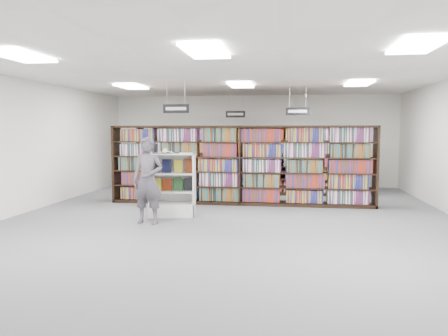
# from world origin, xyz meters

# --- Properties ---
(floor) EXTENTS (12.00, 12.00, 0.00)m
(floor) POSITION_xyz_m (0.00, 0.00, 0.00)
(floor) COLOR #4F4F54
(floor) RESTS_ON ground
(ceiling) EXTENTS (10.00, 12.00, 0.10)m
(ceiling) POSITION_xyz_m (0.00, 0.00, 3.20)
(ceiling) COLOR white
(ceiling) RESTS_ON wall_back
(wall_back) EXTENTS (10.00, 0.10, 3.20)m
(wall_back) POSITION_xyz_m (0.00, 6.00, 1.60)
(wall_back) COLOR silver
(wall_back) RESTS_ON ground
(wall_front) EXTENTS (10.00, 0.10, 3.20)m
(wall_front) POSITION_xyz_m (0.00, -6.00, 1.60)
(wall_front) COLOR silver
(wall_front) RESTS_ON ground
(wall_left) EXTENTS (0.10, 12.00, 3.20)m
(wall_left) POSITION_xyz_m (-5.00, 0.00, 1.60)
(wall_left) COLOR silver
(wall_left) RESTS_ON ground
(bookshelf_row_near) EXTENTS (7.00, 0.60, 2.10)m
(bookshelf_row_near) POSITION_xyz_m (0.00, 2.00, 1.05)
(bookshelf_row_near) COLOR black
(bookshelf_row_near) RESTS_ON floor
(bookshelf_row_mid) EXTENTS (7.00, 0.60, 2.10)m
(bookshelf_row_mid) POSITION_xyz_m (0.00, 4.00, 1.05)
(bookshelf_row_mid) COLOR black
(bookshelf_row_mid) RESTS_ON floor
(bookshelf_row_far) EXTENTS (7.00, 0.60, 2.10)m
(bookshelf_row_far) POSITION_xyz_m (0.00, 5.70, 1.05)
(bookshelf_row_far) COLOR black
(bookshelf_row_far) RESTS_ON floor
(aisle_sign_left) EXTENTS (0.65, 0.02, 0.80)m
(aisle_sign_left) POSITION_xyz_m (-1.50, 1.00, 2.53)
(aisle_sign_left) COLOR #B2B2B7
(aisle_sign_left) RESTS_ON ceiling
(aisle_sign_right) EXTENTS (0.65, 0.02, 0.80)m
(aisle_sign_right) POSITION_xyz_m (1.50, 3.00, 2.53)
(aisle_sign_right) COLOR #B2B2B7
(aisle_sign_right) RESTS_ON ceiling
(aisle_sign_center) EXTENTS (0.65, 0.02, 0.80)m
(aisle_sign_center) POSITION_xyz_m (-0.50, 5.00, 2.53)
(aisle_sign_center) COLOR #B2B2B7
(aisle_sign_center) RESTS_ON ceiling
(troffer_front_left) EXTENTS (0.60, 1.20, 0.04)m
(troffer_front_left) POSITION_xyz_m (-3.00, -3.00, 3.16)
(troffer_front_left) COLOR white
(troffer_front_left) RESTS_ON ceiling
(troffer_front_center) EXTENTS (0.60, 1.20, 0.04)m
(troffer_front_center) POSITION_xyz_m (0.00, -3.00, 3.16)
(troffer_front_center) COLOR white
(troffer_front_center) RESTS_ON ceiling
(troffer_front_right) EXTENTS (0.60, 1.20, 0.04)m
(troffer_front_right) POSITION_xyz_m (3.00, -3.00, 3.16)
(troffer_front_right) COLOR white
(troffer_front_right) RESTS_ON ceiling
(troffer_back_left) EXTENTS (0.60, 1.20, 0.04)m
(troffer_back_left) POSITION_xyz_m (-3.00, 2.00, 3.16)
(troffer_back_left) COLOR white
(troffer_back_left) RESTS_ON ceiling
(troffer_back_center) EXTENTS (0.60, 1.20, 0.04)m
(troffer_back_center) POSITION_xyz_m (0.00, 2.00, 3.16)
(troffer_back_center) COLOR white
(troffer_back_center) RESTS_ON ceiling
(troffer_back_right) EXTENTS (0.60, 1.20, 0.04)m
(troffer_back_right) POSITION_xyz_m (3.00, 2.00, 3.16)
(troffer_back_right) COLOR white
(troffer_back_right) RESTS_ON ceiling
(endcap_display) EXTENTS (1.10, 0.66, 1.46)m
(endcap_display) POSITION_xyz_m (-1.38, 0.17, 0.48)
(endcap_display) COLOR white
(endcap_display) RESTS_ON floor
(open_book) EXTENTS (0.67, 0.48, 0.13)m
(open_book) POSITION_xyz_m (-1.52, 0.11, 1.49)
(open_book) COLOR black
(open_book) RESTS_ON endcap_display
(shopper) EXTENTS (0.71, 0.50, 1.84)m
(shopper) POSITION_xyz_m (-1.69, -0.70, 0.92)
(shopper) COLOR #564F5B
(shopper) RESTS_ON floor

